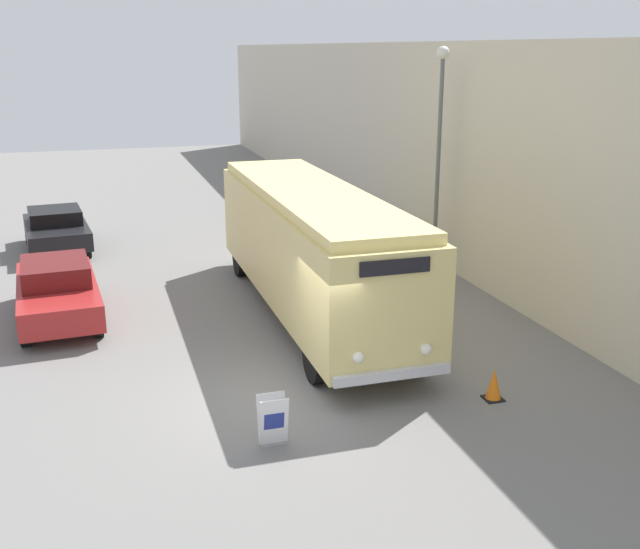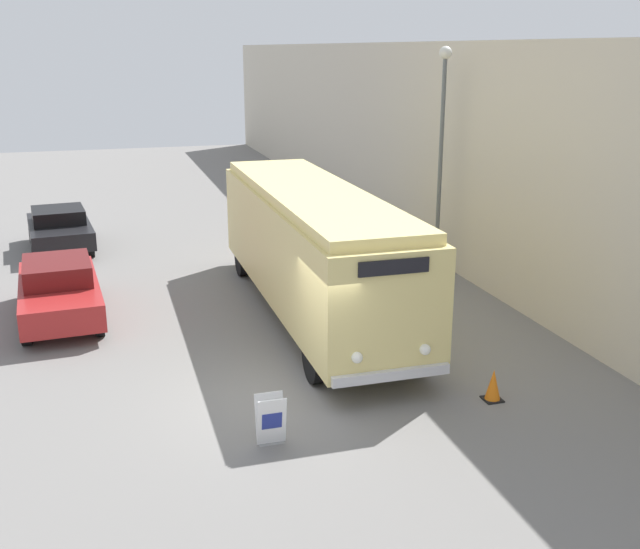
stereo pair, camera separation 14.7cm
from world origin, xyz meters
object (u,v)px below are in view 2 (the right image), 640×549
(streetlamp, at_px, (442,131))
(traffic_cone, at_px, (493,385))
(sign_board, at_px, (271,420))
(parked_car_near, at_px, (59,290))
(parked_car_mid, at_px, (60,228))
(vintage_bus, at_px, (313,245))

(streetlamp, relative_size, traffic_cone, 10.30)
(sign_board, distance_m, parked_car_near, 8.45)
(sign_board, bearing_deg, parked_car_mid, 104.88)
(vintage_bus, height_order, streetlamp, streetlamp)
(vintage_bus, bearing_deg, parked_car_near, 166.16)
(sign_board, distance_m, streetlamp, 11.74)
(sign_board, relative_size, traffic_cone, 1.39)
(streetlamp, bearing_deg, vintage_bus, -151.62)
(parked_car_near, xyz_separation_m, parked_car_mid, (-0.23, 7.11, -0.02))
(vintage_bus, distance_m, streetlamp, 5.73)
(traffic_cone, bearing_deg, sign_board, -175.06)
(parked_car_near, bearing_deg, parked_car_mid, 87.93)
(parked_car_near, bearing_deg, vintage_bus, -17.75)
(traffic_cone, bearing_deg, vintage_bus, 109.27)
(parked_car_mid, bearing_deg, vintage_bus, -59.32)
(parked_car_mid, xyz_separation_m, traffic_cone, (8.40, -14.33, -0.42))
(streetlamp, height_order, traffic_cone, streetlamp)
(streetlamp, xyz_separation_m, traffic_cone, (-2.58, -8.16, -3.95))
(parked_car_near, distance_m, traffic_cone, 10.91)
(traffic_cone, bearing_deg, parked_car_mid, 120.37)
(streetlamp, distance_m, traffic_cone, 9.43)
(vintage_bus, xyz_separation_m, parked_car_near, (-6.18, 1.52, -1.09))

